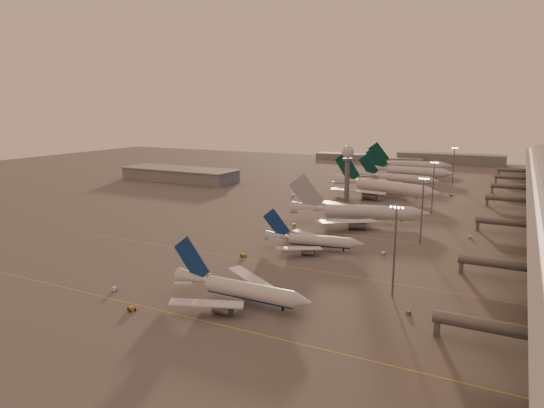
% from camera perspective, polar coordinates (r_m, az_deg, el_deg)
% --- Properties ---
extents(ground, '(700.00, 700.00, 0.00)m').
position_cam_1_polar(ground, '(156.28, -7.35, -7.08)').
color(ground, '#504D4D').
rests_on(ground, ground).
extents(taxiway_markings, '(180.00, 185.25, 0.02)m').
position_cam_1_polar(taxiway_markings, '(192.37, 9.72, -3.63)').
color(taxiway_markings, gold).
rests_on(taxiway_markings, ground).
extents(hangar, '(82.00, 27.00, 8.50)m').
position_cam_1_polar(hangar, '(335.34, -10.80, 3.45)').
color(hangar, slate).
rests_on(hangar, ground).
extents(radar_tower, '(6.40, 6.40, 31.10)m').
position_cam_1_polar(radar_tower, '(256.13, 8.88, 4.88)').
color(radar_tower, slate).
rests_on(radar_tower, ground).
extents(mast_a, '(3.60, 0.56, 25.00)m').
position_cam_1_polar(mast_a, '(129.58, 14.24, -4.87)').
color(mast_a, slate).
rests_on(mast_a, ground).
extents(mast_b, '(3.60, 0.56, 25.00)m').
position_cam_1_polar(mast_b, '(182.70, 17.26, -0.35)').
color(mast_b, slate).
rests_on(mast_b, ground).
extents(mast_c, '(3.60, 0.56, 25.00)m').
position_cam_1_polar(mast_c, '(237.00, 18.43, 2.16)').
color(mast_c, slate).
rests_on(mast_c, ground).
extents(mast_d, '(3.60, 0.56, 25.00)m').
position_cam_1_polar(mast_d, '(325.78, 20.58, 4.37)').
color(mast_d, slate).
rests_on(mast_d, ground).
extents(distant_horizon, '(165.00, 37.50, 9.00)m').
position_cam_1_polar(distant_horizon, '(456.63, 16.73, 5.17)').
color(distant_horizon, slate).
rests_on(distant_horizon, ground).
extents(narrowbody_near, '(40.24, 32.15, 15.73)m').
position_cam_1_polar(narrowbody_near, '(124.89, -3.75, -10.27)').
color(narrowbody_near, silver).
rests_on(narrowbody_near, ground).
extents(narrowbody_mid, '(35.61, 28.19, 14.02)m').
position_cam_1_polar(narrowbody_mid, '(170.22, 4.85, -4.49)').
color(narrowbody_mid, silver).
rests_on(narrowbody_mid, ground).
extents(widebody_white, '(57.96, 45.75, 21.04)m').
position_cam_1_polar(widebody_white, '(211.48, 10.21, -1.27)').
color(widebody_white, silver).
rests_on(widebody_white, ground).
extents(greentail_a, '(64.31, 51.19, 24.03)m').
position_cam_1_polar(greentail_a, '(276.19, 13.03, 1.68)').
color(greentail_a, silver).
rests_on(greentail_a, ground).
extents(greentail_b, '(53.13, 42.69, 19.33)m').
position_cam_1_polar(greentail_b, '(319.38, 14.56, 2.74)').
color(greentail_b, silver).
rests_on(greentail_b, ground).
extents(greentail_c, '(61.57, 49.69, 22.36)m').
position_cam_1_polar(greentail_c, '(350.71, 15.81, 3.50)').
color(greentail_c, silver).
rests_on(greentail_c, ground).
extents(greentail_d, '(61.59, 49.26, 22.62)m').
position_cam_1_polar(greentail_d, '(389.26, 15.86, 4.24)').
color(greentail_d, silver).
rests_on(greentail_d, ground).
extents(gsv_truck_a, '(5.95, 5.12, 2.36)m').
position_cam_1_polar(gsv_truck_a, '(139.81, -17.89, -9.28)').
color(gsv_truck_a, silver).
rests_on(gsv_truck_a, ground).
extents(gsv_tug_near, '(3.87, 4.44, 1.09)m').
position_cam_1_polar(gsv_tug_near, '(126.22, -16.18, -11.77)').
color(gsv_tug_near, gold).
rests_on(gsv_tug_near, ground).
extents(gsv_catering_a, '(4.87, 2.91, 3.74)m').
position_cam_1_polar(gsv_catering_a, '(123.37, 15.87, -11.64)').
color(gsv_catering_a, '#525456').
rests_on(gsv_catering_a, ground).
extents(gsv_tug_mid, '(4.35, 4.18, 1.08)m').
position_cam_1_polar(gsv_tug_mid, '(162.61, -3.40, -6.07)').
color(gsv_tug_mid, gold).
rests_on(gsv_tug_mid, ground).
extents(gsv_truck_b, '(5.08, 2.72, 1.94)m').
position_cam_1_polar(gsv_truck_b, '(168.96, 13.09, -5.52)').
color(gsv_truck_b, silver).
rests_on(gsv_truck_b, ground).
extents(gsv_truck_c, '(4.99, 5.12, 2.13)m').
position_cam_1_polar(gsv_truck_c, '(204.13, 2.71, -2.29)').
color(gsv_truck_c, gold).
rests_on(gsv_truck_c, ground).
extents(gsv_catering_b, '(5.93, 4.24, 4.45)m').
position_cam_1_polar(gsv_catering_b, '(199.69, 22.30, -3.12)').
color(gsv_catering_b, silver).
rests_on(gsv_catering_b, ground).
extents(gsv_tug_far, '(3.57, 4.14, 1.02)m').
position_cam_1_polar(gsv_tug_far, '(243.47, 9.03, -0.33)').
color(gsv_tug_far, gold).
rests_on(gsv_tug_far, ground).
extents(gsv_truck_d, '(4.58, 6.52, 2.49)m').
position_cam_1_polar(gsv_truck_d, '(271.68, 2.52, 1.17)').
color(gsv_truck_d, silver).
rests_on(gsv_truck_d, ground).
extents(gsv_tug_hangar, '(4.17, 3.63, 1.02)m').
position_cam_1_polar(gsv_tug_hangar, '(289.99, 20.34, 0.97)').
color(gsv_tug_hangar, gold).
rests_on(gsv_tug_hangar, ground).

